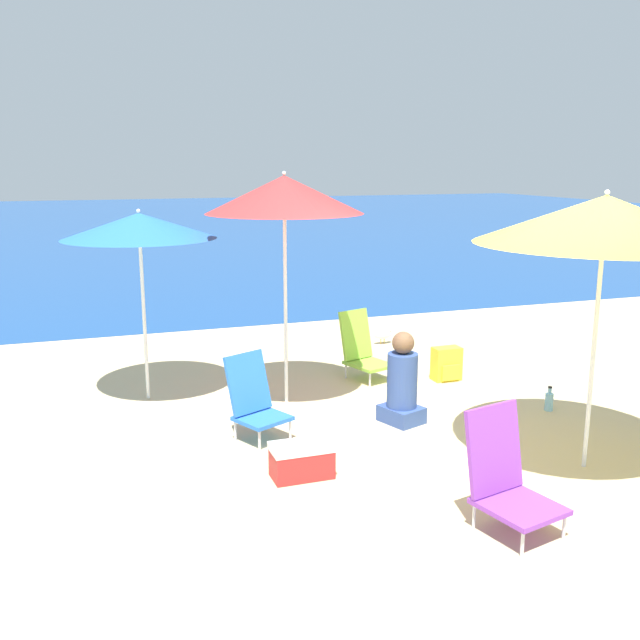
{
  "coord_description": "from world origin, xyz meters",
  "views": [
    {
      "loc": [
        -3.19,
        -4.68,
        2.48
      ],
      "look_at": [
        -1.0,
        1.63,
        1.0
      ],
      "focal_mm": 40.0,
      "sensor_mm": 36.0,
      "label": 1
    }
  ],
  "objects_px": {
    "seagull": "(383,334)",
    "cooler_box": "(302,460)",
    "beach_umbrella_blue": "(139,226)",
    "beach_chair_lime": "(362,349)",
    "beach_umbrella_red": "(284,195)",
    "person_seated_near": "(402,384)",
    "backpack_yellow": "(447,364)",
    "beach_chair_purple": "(506,475)",
    "beach_chair_blue": "(254,399)",
    "water_bottle": "(549,401)",
    "beach_umbrella_yellow": "(605,220)"
  },
  "relations": [
    {
      "from": "seagull",
      "to": "cooler_box",
      "type": "bearing_deg",
      "value": -122.58
    },
    {
      "from": "beach_umbrella_blue",
      "to": "beach_chair_lime",
      "type": "relative_size",
      "value": 2.57
    },
    {
      "from": "beach_umbrella_blue",
      "to": "beach_umbrella_red",
      "type": "distance_m",
      "value": 1.53
    },
    {
      "from": "beach_umbrella_blue",
      "to": "person_seated_near",
      "type": "height_order",
      "value": "beach_umbrella_blue"
    },
    {
      "from": "beach_umbrella_red",
      "to": "backpack_yellow",
      "type": "distance_m",
      "value": 2.8
    },
    {
      "from": "person_seated_near",
      "to": "beach_chair_purple",
      "type": "bearing_deg",
      "value": -115.26
    },
    {
      "from": "beach_chair_purple",
      "to": "beach_chair_blue",
      "type": "distance_m",
      "value": 2.5
    },
    {
      "from": "beach_umbrella_red",
      "to": "water_bottle",
      "type": "relative_size",
      "value": 9.35
    },
    {
      "from": "person_seated_near",
      "to": "beach_umbrella_yellow",
      "type": "bearing_deg",
      "value": -75.21
    },
    {
      "from": "person_seated_near",
      "to": "seagull",
      "type": "distance_m",
      "value": 3.07
    },
    {
      "from": "beach_umbrella_blue",
      "to": "beach_chair_blue",
      "type": "bearing_deg",
      "value": -60.73
    },
    {
      "from": "beach_chair_lime",
      "to": "backpack_yellow",
      "type": "bearing_deg",
      "value": -42.95
    },
    {
      "from": "beach_chair_purple",
      "to": "person_seated_near",
      "type": "bearing_deg",
      "value": 71.07
    },
    {
      "from": "beach_umbrella_red",
      "to": "beach_chair_blue",
      "type": "height_order",
      "value": "beach_umbrella_red"
    },
    {
      "from": "beach_umbrella_yellow",
      "to": "beach_chair_blue",
      "type": "height_order",
      "value": "beach_umbrella_yellow"
    },
    {
      "from": "water_bottle",
      "to": "cooler_box",
      "type": "xyz_separation_m",
      "value": [
        -2.86,
        -0.67,
        0.04
      ]
    },
    {
      "from": "beach_umbrella_blue",
      "to": "beach_umbrella_red",
      "type": "bearing_deg",
      "value": -23.78
    },
    {
      "from": "beach_chair_blue",
      "to": "seagull",
      "type": "bearing_deg",
      "value": 22.32
    },
    {
      "from": "backpack_yellow",
      "to": "beach_chair_blue",
      "type": "bearing_deg",
      "value": -158.8
    },
    {
      "from": "cooler_box",
      "to": "backpack_yellow",
      "type": "bearing_deg",
      "value": 39.16
    },
    {
      "from": "person_seated_near",
      "to": "beach_umbrella_blue",
      "type": "bearing_deg",
      "value": 125.93
    },
    {
      "from": "water_bottle",
      "to": "backpack_yellow",
      "type": "bearing_deg",
      "value": 110.43
    },
    {
      "from": "person_seated_near",
      "to": "water_bottle",
      "type": "distance_m",
      "value": 1.6
    },
    {
      "from": "beach_umbrella_blue",
      "to": "cooler_box",
      "type": "height_order",
      "value": "beach_umbrella_blue"
    },
    {
      "from": "beach_umbrella_red",
      "to": "backpack_yellow",
      "type": "bearing_deg",
      "value": 3.85
    },
    {
      "from": "beach_umbrella_red",
      "to": "person_seated_near",
      "type": "bearing_deg",
      "value": -46.8
    },
    {
      "from": "seagull",
      "to": "beach_umbrella_yellow",
      "type": "bearing_deg",
      "value": -91.28
    },
    {
      "from": "beach_chair_purple",
      "to": "water_bottle",
      "type": "height_order",
      "value": "beach_chair_purple"
    },
    {
      "from": "seagull",
      "to": "beach_umbrella_red",
      "type": "bearing_deg",
      "value": -135.86
    },
    {
      "from": "beach_umbrella_blue",
      "to": "beach_umbrella_yellow",
      "type": "bearing_deg",
      "value": -42.68
    },
    {
      "from": "beach_umbrella_blue",
      "to": "beach_chair_purple",
      "type": "bearing_deg",
      "value": -60.44
    },
    {
      "from": "beach_umbrella_red",
      "to": "seagull",
      "type": "height_order",
      "value": "beach_umbrella_red"
    },
    {
      "from": "beach_umbrella_blue",
      "to": "beach_chair_blue",
      "type": "height_order",
      "value": "beach_umbrella_blue"
    },
    {
      "from": "beach_umbrella_blue",
      "to": "beach_umbrella_red",
      "type": "height_order",
      "value": "beach_umbrella_red"
    },
    {
      "from": "beach_chair_blue",
      "to": "seagull",
      "type": "distance_m",
      "value": 3.76
    },
    {
      "from": "beach_chair_lime",
      "to": "cooler_box",
      "type": "height_order",
      "value": "beach_chair_lime"
    },
    {
      "from": "beach_umbrella_blue",
      "to": "cooler_box",
      "type": "relative_size",
      "value": 4.05
    },
    {
      "from": "beach_umbrella_blue",
      "to": "beach_chair_blue",
      "type": "relative_size",
      "value": 2.61
    },
    {
      "from": "beach_chair_lime",
      "to": "seagull",
      "type": "relative_size",
      "value": 2.92
    },
    {
      "from": "beach_umbrella_red",
      "to": "beach_chair_lime",
      "type": "height_order",
      "value": "beach_umbrella_red"
    },
    {
      "from": "backpack_yellow",
      "to": "water_bottle",
      "type": "xyz_separation_m",
      "value": [
        0.47,
        -1.28,
        -0.09
      ]
    },
    {
      "from": "person_seated_near",
      "to": "water_bottle",
      "type": "relative_size",
      "value": 3.54
    },
    {
      "from": "beach_umbrella_red",
      "to": "person_seated_near",
      "type": "distance_m",
      "value": 2.2
    },
    {
      "from": "beach_umbrella_red",
      "to": "backpack_yellow",
      "type": "xyz_separation_m",
      "value": [
        1.98,
        0.13,
        -1.97
      ]
    },
    {
      "from": "beach_umbrella_yellow",
      "to": "water_bottle",
      "type": "distance_m",
      "value": 2.38
    },
    {
      "from": "beach_chair_blue",
      "to": "person_seated_near",
      "type": "bearing_deg",
      "value": -29.02
    },
    {
      "from": "backpack_yellow",
      "to": "seagull",
      "type": "height_order",
      "value": "backpack_yellow"
    },
    {
      "from": "beach_umbrella_red",
      "to": "beach_chair_blue",
      "type": "distance_m",
      "value": 2.06
    },
    {
      "from": "backpack_yellow",
      "to": "water_bottle",
      "type": "height_order",
      "value": "backpack_yellow"
    },
    {
      "from": "beach_umbrella_red",
      "to": "backpack_yellow",
      "type": "height_order",
      "value": "beach_umbrella_red"
    }
  ]
}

